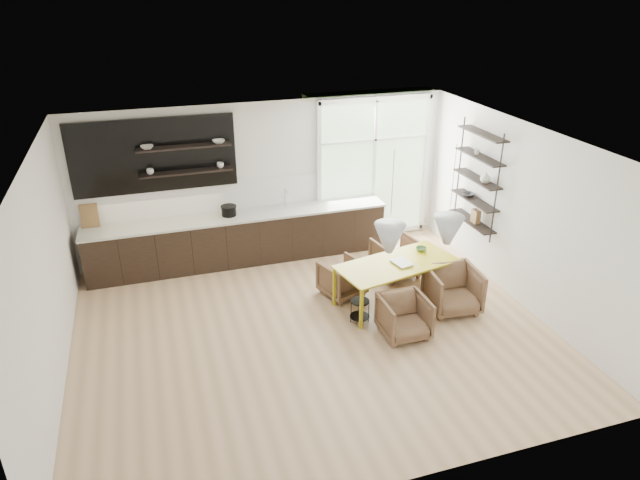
{
  "coord_description": "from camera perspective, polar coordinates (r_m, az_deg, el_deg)",
  "views": [
    {
      "loc": [
        -2.1,
        -6.96,
        4.94
      ],
      "look_at": [
        0.3,
        0.6,
        1.23
      ],
      "focal_mm": 32.0,
      "sensor_mm": 36.0,
      "label": 1
    }
  ],
  "objects": [
    {
      "name": "wire_stool",
      "position": [
        8.88,
        4.01,
        -6.84
      ],
      "size": [
        0.31,
        0.31,
        0.39
      ],
      "rotation": [
        0.0,
        0.0,
        -0.41
      ],
      "color": "black",
      "rests_on": "ground"
    },
    {
      "name": "armchair_back_right",
      "position": [
        10.26,
        7.63,
        -1.75
      ],
      "size": [
        0.84,
        0.86,
        0.69
      ],
      "primitive_type": "imported",
      "rotation": [
        0.0,
        0.0,
        3.3
      ],
      "color": "brown",
      "rests_on": "ground"
    },
    {
      "name": "armchair_front_left",
      "position": [
        8.63,
        8.42,
        -7.61
      ],
      "size": [
        0.68,
        0.7,
        0.63
      ],
      "primitive_type": "imported",
      "rotation": [
        0.0,
        0.0,
        -0.0
      ],
      "color": "brown",
      "rests_on": "ground"
    },
    {
      "name": "armchair_front_right",
      "position": [
        9.37,
        13.13,
        -4.85
      ],
      "size": [
        0.85,
        0.87,
        0.72
      ],
      "primitive_type": "imported",
      "rotation": [
        0.0,
        0.0,
        -0.1
      ],
      "color": "brown",
      "rests_on": "ground"
    },
    {
      "name": "room",
      "position": [
        9.17,
        0.74,
        2.82
      ],
      "size": [
        7.02,
        6.01,
        2.91
      ],
      "color": "#D8AF85",
      "rests_on": "ground"
    },
    {
      "name": "kitchen_run",
      "position": [
        10.67,
        -8.49,
        0.79
      ],
      "size": [
        5.54,
        0.69,
        2.75
      ],
      "color": "black",
      "rests_on": "ground"
    },
    {
      "name": "right_shelving",
      "position": [
        10.33,
        15.48,
        5.61
      ],
      "size": [
        0.26,
        1.22,
        1.9
      ],
      "color": "black",
      "rests_on": "ground"
    },
    {
      "name": "table_book",
      "position": [
        9.17,
        7.55,
        -2.46
      ],
      "size": [
        0.31,
        0.38,
        0.03
      ],
      "primitive_type": "imported",
      "rotation": [
        0.0,
        0.0,
        0.21
      ],
      "color": "white",
      "rests_on": "dining_table"
    },
    {
      "name": "table_bowl",
      "position": [
        9.72,
        10.09,
        -0.89
      ],
      "size": [
        0.24,
        0.24,
        0.06
      ],
      "primitive_type": "imported",
      "rotation": [
        0.0,
        0.0,
        0.49
      ],
      "color": "#4C7844",
      "rests_on": "dining_table"
    },
    {
      "name": "dining_table",
      "position": [
        9.28,
        7.67,
        -2.55
      ],
      "size": [
        2.1,
        1.27,
        0.71
      ],
      "rotation": [
        0.0,
        0.0,
        0.21
      ],
      "color": "gold",
      "rests_on": "ground"
    },
    {
      "name": "armchair_back_left",
      "position": [
        9.59,
        2.22,
        -3.82
      ],
      "size": [
        0.83,
        0.84,
        0.61
      ],
      "primitive_type": "imported",
      "rotation": [
        0.0,
        0.0,
        3.47
      ],
      "color": "brown",
      "rests_on": "ground"
    }
  ]
}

